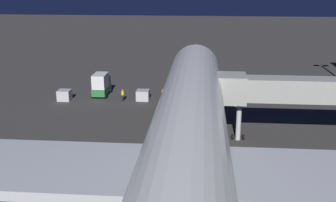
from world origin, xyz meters
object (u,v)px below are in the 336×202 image
at_px(baggage_container_far_row, 143,95).
at_px(ground_crew_by_tug, 123,95).
at_px(ground_crew_by_belt_loader, 177,94).
at_px(traffic_cone_nose_port, 210,103).
at_px(ground_crew_near_nose_gear, 163,94).
at_px(airliner_at_gate, 184,177).
at_px(jet_bridge, 292,90).
at_px(catering_truck, 101,84).
at_px(baggage_container_near_belt, 64,95).
at_px(traffic_cone_nose_starboard, 180,103).

distance_m(baggage_container_far_row, ground_crew_by_tug, 3.00).
xyz_separation_m(ground_crew_by_belt_loader, ground_crew_by_tug, (7.96, 0.69, -0.04)).
bearing_deg(traffic_cone_nose_port, ground_crew_near_nose_gear, -13.62).
height_order(airliner_at_gate, jet_bridge, airliner_at_gate).
bearing_deg(ground_crew_near_nose_gear, catering_truck, -12.15).
bearing_deg(baggage_container_far_row, ground_crew_by_tug, 17.85).
bearing_deg(jet_bridge, ground_crew_by_tug, -32.62).
relative_size(ground_crew_near_nose_gear, traffic_cone_nose_port, 3.22).
bearing_deg(catering_truck, ground_crew_near_nose_gear, 167.85).
bearing_deg(airliner_at_gate, ground_crew_by_tug, -72.98).
bearing_deg(baggage_container_far_row, ground_crew_near_nose_gear, 177.76).
distance_m(jet_bridge, baggage_container_near_belt, 33.15).
bearing_deg(ground_crew_by_tug, traffic_cone_nose_starboard, 173.98).
bearing_deg(ground_crew_by_belt_loader, jet_bridge, 132.89).
bearing_deg(ground_crew_near_nose_gear, baggage_container_far_row, -2.24).
distance_m(catering_truck, traffic_cone_nose_starboard, 12.86).
xyz_separation_m(ground_crew_by_belt_loader, traffic_cone_nose_starboard, (-0.42, 1.58, -0.76)).
xyz_separation_m(catering_truck, traffic_cone_nose_port, (-16.60, 3.76, -1.49)).
xyz_separation_m(baggage_container_near_belt, baggage_container_far_row, (-11.51, -1.08, -0.03)).
height_order(ground_crew_near_nose_gear, ground_crew_by_belt_loader, ground_crew_by_belt_loader).
bearing_deg(ground_crew_near_nose_gear, airliner_at_gate, 97.65).
distance_m(jet_bridge, ground_crew_by_belt_loader, 20.09).
bearing_deg(jet_bridge, catering_truck, -33.31).
distance_m(ground_crew_by_tug, traffic_cone_nose_starboard, 8.45).
relative_size(baggage_container_near_belt, ground_crew_by_tug, 1.01).
height_order(catering_truck, ground_crew_by_belt_loader, catering_truck).
bearing_deg(airliner_at_gate, ground_crew_by_belt_loader, -85.75).
bearing_deg(airliner_at_gate, traffic_cone_nose_starboard, -86.26).
xyz_separation_m(ground_crew_near_nose_gear, traffic_cone_nose_starboard, (-2.55, 1.68, -0.70)).
height_order(jet_bridge, traffic_cone_nose_starboard, jet_bridge).
distance_m(airliner_at_gate, ground_crew_by_tug, 36.44).
bearing_deg(ground_crew_by_belt_loader, baggage_container_far_row, -2.51).
distance_m(catering_truck, baggage_container_near_belt, 5.79).
distance_m(ground_crew_near_nose_gear, ground_crew_by_tug, 5.88).
bearing_deg(airliner_at_gate, ground_crew_near_nose_gear, -82.35).
distance_m(baggage_container_far_row, ground_crew_by_belt_loader, 5.12).
xyz_separation_m(baggage_container_near_belt, traffic_cone_nose_port, (-21.43, 0.72, -0.50)).
height_order(catering_truck, baggage_container_far_row, catering_truck).
xyz_separation_m(baggage_container_far_row, ground_crew_by_belt_loader, (-5.11, 0.22, 0.29)).
bearing_deg(traffic_cone_nose_port, catering_truck, -12.77).
relative_size(baggage_container_near_belt, baggage_container_far_row, 0.98).
relative_size(ground_crew_by_belt_loader, ground_crew_by_tug, 1.04).
height_order(catering_truck, ground_crew_near_nose_gear, catering_truck).
distance_m(airliner_at_gate, baggage_container_near_belt, 39.70).
bearing_deg(traffic_cone_nose_starboard, catering_truck, -17.13).
xyz_separation_m(baggage_container_near_belt, ground_crew_by_tug, (-8.66, -0.17, 0.23)).
relative_size(airliner_at_gate, catering_truck, 14.81).
distance_m(airliner_at_gate, baggage_container_far_row, 36.63).
height_order(baggage_container_far_row, ground_crew_by_belt_loader, ground_crew_by_belt_loader).
distance_m(airliner_at_gate, catering_truck, 40.29).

